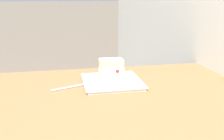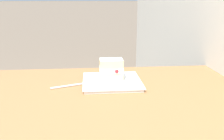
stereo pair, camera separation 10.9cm
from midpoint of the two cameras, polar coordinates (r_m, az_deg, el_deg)
patio_table at (r=0.88m, az=-0.79°, el=-15.19°), size 1.37×1.09×0.78m
dessert_plate at (r=1.11m, az=2.82°, el=-2.69°), size 0.25×0.25×0.02m
cake_slice at (r=1.10m, az=2.71°, el=0.12°), size 0.10×0.08×0.09m
dessert_fork at (r=1.09m, az=-5.70°, el=-3.40°), size 0.16×0.07×0.01m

